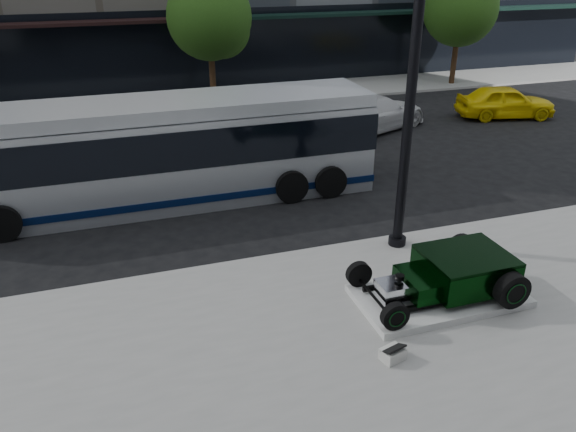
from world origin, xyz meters
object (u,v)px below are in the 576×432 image
object	(u,v)px
lamppost	(410,100)
yellow_taxi	(505,102)
white_sedan	(375,112)
hot_rod	(456,272)
transit_bus	(163,151)

from	to	relation	value
lamppost	yellow_taxi	bearing A→B (deg)	42.12
lamppost	white_sedan	size ratio (longest dim) A/B	1.57
hot_rod	lamppost	bearing A→B (deg)	89.85
transit_bus	white_sedan	world-z (taller)	transit_bus
white_sedan	lamppost	bearing A→B (deg)	133.15
lamppost	yellow_taxi	distance (m)	13.97
hot_rod	lamppost	size ratio (longest dim) A/B	0.42
yellow_taxi	hot_rod	bearing A→B (deg)	152.55
transit_bus	white_sedan	distance (m)	10.01
transit_bus	white_sedan	size ratio (longest dim) A/B	2.49
lamppost	transit_bus	bearing A→B (deg)	135.94
lamppost	transit_bus	xyz separation A→B (m)	(-4.93, 4.77, -2.17)
transit_bus	hot_rod	bearing A→B (deg)	-55.52
transit_bus	yellow_taxi	bearing A→B (deg)	16.25
transit_bus	yellow_taxi	xyz separation A→B (m)	(15.06, 4.39, -0.79)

